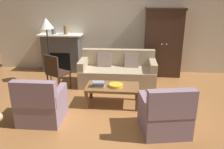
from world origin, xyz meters
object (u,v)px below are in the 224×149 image
mantel_vase_slate (54,31)px  armchair_near_right (165,115)px  side_chair_wooden (56,71)px  couch (118,72)px  fruit_bowl (116,85)px  floor_lamp (46,27)px  mantel_vase_bronze (66,30)px  armoire (163,42)px  book_stack (98,84)px  fireplace (61,53)px  coffee_table (113,88)px  armchair_near_left (41,105)px

mantel_vase_slate → armchair_near_right: (2.88, -3.08, -0.89)m
mantel_vase_slate → side_chair_wooden: mantel_vase_slate is taller
couch → fruit_bowl: (0.05, -1.22, 0.13)m
side_chair_wooden → floor_lamp: size_ratio=0.53×
mantel_vase_bronze → armchair_near_right: bearing=-50.8°
armchair_near_right → armoire: bearing=85.2°
book_stack → mantel_vase_bronze: 2.63m
fireplace → side_chair_wooden: bearing=-78.5°
fireplace → couch: size_ratio=0.65×
coffee_table → book_stack: 0.31m
mantel_vase_slate → armchair_near_right: size_ratio=0.20×
mantel_vase_bronze → armoire: bearing=-1.2°
armoire → armchair_near_right: (-0.25, -3.02, -0.63)m
couch → mantel_vase_slate: bearing=154.3°
armchair_near_right → floor_lamp: floor_lamp is taller
fruit_bowl → book_stack: size_ratio=1.14×
fireplace → armchair_near_right: 4.12m
side_chair_wooden → floor_lamp: 1.13m
armchair_near_left → armchair_near_right: 2.22m
mantel_vase_bronze → side_chair_wooden: size_ratio=0.27×
fireplace → fruit_bowl: fireplace is taller
mantel_vase_slate → mantel_vase_bronze: mantel_vase_bronze is taller
fireplace → armchair_near_right: bearing=-49.0°
couch → fruit_bowl: couch is taller
book_stack → mantel_vase_bronze: (-1.26, 2.18, 0.77)m
armchair_near_left → coffee_table: bearing=32.8°
side_chair_wooden → armoire: bearing=28.8°
side_chair_wooden → floor_lamp: (-0.32, 0.52, 0.94)m
armoire → coffee_table: (-1.23, -2.06, -0.58)m
armoire → couch: size_ratio=0.98×
book_stack → side_chair_wooden: side_chair_wooden is taller
mantel_vase_bronze → floor_lamp: (-0.19, -0.99, 0.21)m
book_stack → armchair_near_right: 1.56m
mantel_vase_slate → armchair_near_left: bearing=-77.2°
book_stack → mantel_vase_slate: size_ratio=1.43×
fruit_bowl → armoire: bearing=61.0°
fruit_bowl → floor_lamp: 2.37m
fireplace → armoire: (2.95, -0.08, 0.38)m
coffee_table → side_chair_wooden: size_ratio=1.22×
couch → armchair_near_left: size_ratio=2.20×
coffee_table → fireplace: bearing=128.9°
book_stack → armchair_near_left: 1.21m
armchair_near_left → armchair_near_right: bearing=-4.3°
fruit_bowl → mantel_vase_slate: size_ratio=1.63×
fireplace → mantel_vase_bronze: (0.18, -0.02, 0.67)m
fruit_bowl → book_stack: book_stack is taller
mantel_vase_slate → floor_lamp: 1.03m
fireplace → armoire: bearing=-1.5°
armchair_near_right → side_chair_wooden: side_chair_wooden is taller
fruit_bowl → armchair_near_right: 1.31m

